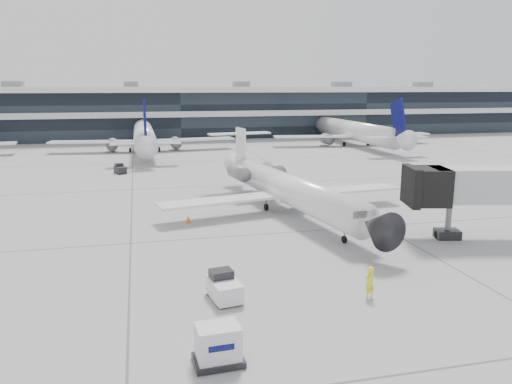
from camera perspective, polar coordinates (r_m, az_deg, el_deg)
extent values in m
plane|color=gray|center=(38.93, 0.79, -4.84)|extent=(220.00, 220.00, 0.00)
cube|color=black|center=(118.64, -9.05, 8.81)|extent=(170.00, 22.00, 10.00)
cylinder|color=white|center=(44.63, 3.89, 0.28)|extent=(6.08, 23.47, 2.63)
cone|color=black|center=(33.72, 13.58, -3.89)|extent=(3.00, 3.08, 2.63)
cone|color=white|center=(56.58, -1.94, 3.09)|extent=(2.93, 3.45, 2.49)
cube|color=white|center=(43.36, -4.23, -0.99)|extent=(10.99, 4.80, 0.21)
cube|color=white|center=(48.61, 10.10, 0.27)|extent=(10.86, 3.37, 0.21)
cylinder|color=slate|center=(51.03, -1.97, 2.23)|extent=(1.94, 3.49, 1.46)
cylinder|color=slate|center=(52.47, 2.02, 2.50)|extent=(1.94, 3.49, 1.46)
cube|color=white|center=(55.75, -1.75, 5.08)|extent=(0.65, 2.54, 4.38)
cube|color=white|center=(55.95, -1.90, 6.70)|extent=(7.15, 2.58, 0.16)
cylinder|color=black|center=(37.29, 10.05, -5.36)|extent=(0.25, 0.56, 0.54)
cylinder|color=black|center=(46.19, 1.18, -1.74)|extent=(0.32, 0.65, 0.62)
cylinder|color=black|center=(47.38, 4.42, -1.42)|extent=(0.32, 0.65, 0.62)
cube|color=black|center=(39.07, 19.18, 0.66)|extent=(3.14, 3.57, 2.70)
cylinder|color=slate|center=(40.22, 21.12, -3.12)|extent=(0.42, 0.42, 2.70)
cube|color=black|center=(40.48, 21.01, -4.50)|extent=(1.99, 1.71, 0.67)
imported|color=#F1FF1A|center=(28.07, 12.85, -10.01)|extent=(0.77, 0.66, 1.80)
cube|color=silver|center=(27.30, -3.60, -11.05)|extent=(1.76, 2.57, 0.97)
cube|color=black|center=(27.53, -3.99, -9.40)|extent=(1.33, 1.15, 0.54)
cylinder|color=black|center=(28.03, -5.35, -11.24)|extent=(0.27, 0.50, 0.47)
cylinder|color=black|center=(28.37, -3.02, -10.91)|extent=(0.27, 0.50, 0.47)
cylinder|color=black|center=(26.52, -4.22, -12.62)|extent=(0.27, 0.50, 0.47)
cylinder|color=black|center=(26.88, -1.76, -12.24)|extent=(0.27, 0.50, 0.47)
cube|color=black|center=(21.85, -4.33, -18.61)|extent=(2.11, 1.61, 0.25)
cube|color=white|center=(21.44, -4.36, -16.69)|extent=(1.83, 1.42, 1.41)
cone|color=orange|center=(42.51, -7.75, -3.07)|extent=(0.39, 0.39, 0.61)
cube|color=orange|center=(42.58, -7.74, -3.45)|extent=(0.45, 0.45, 0.03)
cube|color=black|center=(68.31, -15.24, 2.49)|extent=(1.79, 2.29, 0.82)
cube|color=black|center=(68.66, -15.39, 2.99)|extent=(1.22, 1.11, 0.46)
cylinder|color=black|center=(68.90, -15.81, 2.28)|extent=(0.29, 0.43, 0.40)
cylinder|color=black|center=(69.20, -15.02, 2.37)|extent=(0.29, 0.43, 0.40)
cylinder|color=black|center=(67.52, -15.45, 2.11)|extent=(0.29, 0.43, 0.40)
cylinder|color=black|center=(67.82, -14.64, 2.20)|extent=(0.29, 0.43, 0.40)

